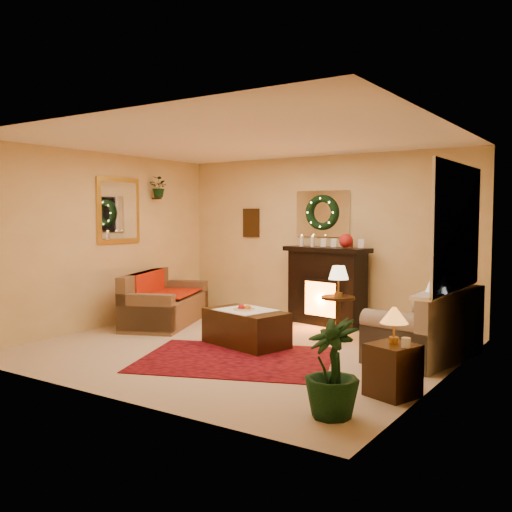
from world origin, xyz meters
The scene contains 31 objects.
floor centered at (0.00, 0.00, 0.00)m, with size 5.00×5.00×0.00m, color beige.
ceiling centered at (0.00, 0.00, 2.60)m, with size 5.00×5.00×0.00m, color white.
wall_back centered at (0.00, 2.25, 1.30)m, with size 5.00×5.00×0.00m, color #EFD88C.
wall_front centered at (0.00, -2.25, 1.30)m, with size 5.00×5.00×0.00m, color #EFD88C.
wall_left centered at (-2.50, 0.00, 1.30)m, with size 4.50×4.50×0.00m, color #EFD88C.
wall_right centered at (2.50, 0.00, 1.30)m, with size 4.50×4.50×0.00m, color #EFD88C.
area_rug centered at (0.27, -0.48, 0.01)m, with size 2.19×1.64×0.01m, color #40150F.
sofa centered at (-1.94, 0.75, 0.43)m, with size 0.82×1.86×0.80m, color #472115.
red_throw centered at (-1.99, 0.88, 0.46)m, with size 0.72×1.17×0.02m, color red.
fireplace centered at (0.18, 2.04, 0.55)m, with size 1.22×0.39×1.12m, color black.
poinsettia centered at (0.52, 1.98, 1.30)m, with size 0.21×0.21×0.21m, color red.
mantel_candle_a centered at (-0.26, 2.02, 1.26)m, with size 0.06×0.06×0.19m, color white.
mantel_candle_b centered at (-0.05, 2.00, 1.26)m, with size 0.06×0.06×0.18m, color white.
mantel_mirror centered at (0.00, 2.23, 1.70)m, with size 0.92×0.02×0.72m, color white.
wreath centered at (0.00, 2.19, 1.72)m, with size 0.55×0.55×0.11m, color #194719.
wall_art centered at (-1.35, 2.23, 1.55)m, with size 0.32×0.03×0.48m, color #381E11.
gold_mirror centered at (-2.48, 0.30, 1.75)m, with size 0.03×0.84×1.00m, color gold.
hanging_plant centered at (-2.34, 1.05, 1.97)m, with size 0.33×0.28×0.36m, color #194719.
loveseat centered at (2.06, 0.80, 0.42)m, with size 0.83×1.44×0.83m, color gray.
window_frame centered at (2.48, 0.55, 1.55)m, with size 0.03×1.86×1.36m, color white.
window_glass centered at (2.47, 0.55, 1.55)m, with size 0.02×1.70×1.22m, color black.
window_sill centered at (2.38, 0.55, 0.87)m, with size 0.22×1.86×0.04m, color white.
mini_tree centered at (2.39, 0.11, 1.04)m, with size 0.22×0.22×0.33m, color white.
sill_plant centered at (2.41, 1.23, 1.08)m, with size 0.29×0.23×0.52m, color #1D5F29.
side_table_round centered at (0.79, 1.16, 0.33)m, with size 0.45×0.45×0.59m, color black.
lamp_cream centered at (0.79, 1.17, 0.88)m, with size 0.27×0.27×0.41m, color beige.
end_table_square centered at (2.26, -0.76, 0.27)m, with size 0.40×0.40×0.49m, color #55321F.
lamp_tiffany centered at (2.25, -0.72, 0.74)m, with size 0.26×0.26×0.38m, color orange.
coffee_table centered at (-0.04, 0.18, 0.21)m, with size 1.09×0.60×0.46m, color #312010.
fruit_bowl centered at (-0.05, 0.15, 0.45)m, with size 0.28×0.28×0.06m, color beige.
floor_palm centered at (2.03, -1.57, 0.45)m, with size 1.38×1.38×2.47m, color #214619.
Camera 1 is at (4.08, -5.77, 1.67)m, focal length 40.00 mm.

